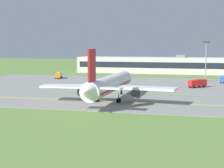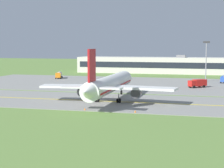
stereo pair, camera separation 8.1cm
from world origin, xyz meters
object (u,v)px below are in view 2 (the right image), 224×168
Objects in this scene: airplane_lead at (109,84)px; service_truck_catering at (198,83)px; apron_light_mast at (206,56)px; service_truck_pushback at (59,75)px; service_truck_fuel at (121,76)px.

airplane_lead is 6.80× the size of service_truck_catering.
apron_light_mast reaches higher than service_truck_catering.
service_truck_pushback is (-35.55, 54.64, -2.60)m from airplane_lead.
service_truck_fuel is 1.08× the size of service_truck_catering.
airplane_lead is 6.28× the size of service_truck_fuel.
airplane_lead is 60.80m from apron_light_mast.
apron_light_mast is at bearing 84.69° from service_truck_catering.
service_truck_catering is 57.88m from service_truck_pushback.
service_truck_pushback is at bearing 179.91° from service_truck_fuel.
airplane_lead is 65.24m from service_truck_pushback.
service_truck_catering is (29.31, -19.29, -0.00)m from service_truck_fuel.
airplane_lead is at bearing -56.95° from service_truck_pushback.
service_truck_catering is 0.40× the size of apron_light_mast.
service_truck_catering is 22.97m from apron_light_mast.
apron_light_mast reaches higher than service_truck_fuel.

